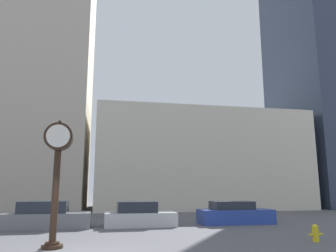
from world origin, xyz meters
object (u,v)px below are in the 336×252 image
car_grey (46,217)px  car_silver (139,216)px  car_blue (235,214)px  fire_hydrant_near (315,233)px  street_clock (57,163)px

car_grey → car_silver: 4.94m
car_grey → car_silver: (4.94, 0.08, -0.03)m
car_blue → fire_hydrant_near: bearing=-85.6°
car_grey → car_blue: 10.69m
street_clock → car_silver: bearing=59.0°
street_clock → car_blue: 11.69m
fire_hydrant_near → street_clock: bearing=177.1°
car_grey → fire_hydrant_near: (11.25, -6.64, -0.25)m
car_silver → car_blue: bearing=1.1°
street_clock → car_silver: 7.65m
car_grey → car_silver: car_grey is taller
street_clock → car_blue: bearing=34.0°
street_clock → fire_hydrant_near: 10.41m
car_blue → fire_hydrant_near: size_ratio=6.50×
car_silver → car_blue: 5.76m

